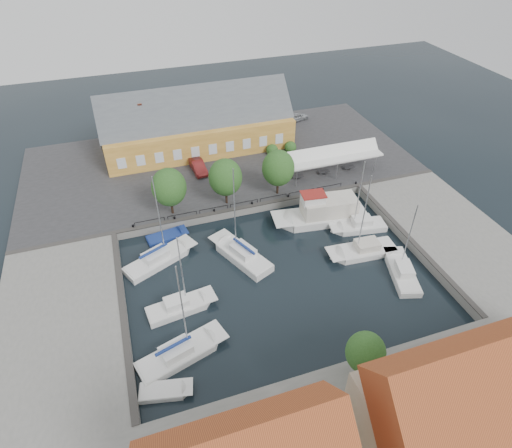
{
  "coord_description": "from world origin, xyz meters",
  "views": [
    {
      "loc": [
        -12.68,
        -31.97,
        33.14
      ],
      "look_at": [
        0.0,
        6.0,
        1.5
      ],
      "focal_mm": 30.0,
      "sensor_mm": 36.0,
      "label": 1
    }
  ],
  "objects_px": {
    "tent_canopy": "(332,156)",
    "east_boat_a": "(359,227)",
    "east_boat_b": "(363,251)",
    "west_boat_d": "(181,354)",
    "center_sailboat": "(241,256)",
    "trawler": "(324,214)",
    "car_silver": "(297,117)",
    "car_red": "(198,166)",
    "west_boat_c": "(180,308)",
    "warehouse": "(194,126)",
    "launch_sw": "(165,392)",
    "launch_nw": "(167,238)",
    "east_boat_c": "(402,273)",
    "west_boat_a": "(160,260)"
  },
  "relations": [
    {
      "from": "tent_canopy",
      "to": "east_boat_a",
      "type": "relative_size",
      "value": 1.38
    },
    {
      "from": "east_boat_b",
      "to": "west_boat_d",
      "type": "distance_m",
      "value": 23.53
    },
    {
      "from": "center_sailboat",
      "to": "trawler",
      "type": "bearing_deg",
      "value": 16.41
    },
    {
      "from": "car_silver",
      "to": "west_boat_d",
      "type": "xyz_separation_m",
      "value": [
        -28.06,
        -40.32,
        -1.45
      ]
    },
    {
      "from": "center_sailboat",
      "to": "east_boat_a",
      "type": "xyz_separation_m",
      "value": [
        15.24,
        0.52,
        -0.1
      ]
    },
    {
      "from": "tent_canopy",
      "to": "car_red",
      "type": "height_order",
      "value": "tent_canopy"
    },
    {
      "from": "car_silver",
      "to": "west_boat_c",
      "type": "xyz_separation_m",
      "value": [
        -27.1,
        -34.91,
        -1.46
      ]
    },
    {
      "from": "east_boat_b",
      "to": "west_boat_c",
      "type": "relative_size",
      "value": 1.15
    },
    {
      "from": "car_silver",
      "to": "center_sailboat",
      "type": "xyz_separation_m",
      "value": [
        -19.13,
        -29.66,
        -1.36
      ]
    },
    {
      "from": "warehouse",
      "to": "car_red",
      "type": "height_order",
      "value": "warehouse"
    },
    {
      "from": "car_red",
      "to": "west_boat_d",
      "type": "height_order",
      "value": "west_boat_d"
    },
    {
      "from": "east_boat_a",
      "to": "launch_sw",
      "type": "distance_m",
      "value": 29.69
    },
    {
      "from": "east_boat_b",
      "to": "launch_nw",
      "type": "bearing_deg",
      "value": 154.89
    },
    {
      "from": "east_boat_b",
      "to": "west_boat_d",
      "type": "xyz_separation_m",
      "value": [
        -22.45,
        -7.03,
        0.01
      ]
    },
    {
      "from": "car_silver",
      "to": "trawler",
      "type": "bearing_deg",
      "value": 152.71
    },
    {
      "from": "center_sailboat",
      "to": "east_boat_c",
      "type": "distance_m",
      "value": 17.66
    },
    {
      "from": "west_boat_d",
      "to": "east_boat_c",
      "type": "bearing_deg",
      "value": 5.98
    },
    {
      "from": "center_sailboat",
      "to": "east_boat_a",
      "type": "height_order",
      "value": "center_sailboat"
    },
    {
      "from": "warehouse",
      "to": "car_silver",
      "type": "xyz_separation_m",
      "value": [
        18.77,
        3.69,
        -2.71
      ]
    },
    {
      "from": "warehouse",
      "to": "east_boat_a",
      "type": "bearing_deg",
      "value": -59.68
    },
    {
      "from": "car_red",
      "to": "launch_nw",
      "type": "xyz_separation_m",
      "value": [
        -6.65,
        -12.26,
        -1.7
      ]
    },
    {
      "from": "east_boat_a",
      "to": "warehouse",
      "type": "bearing_deg",
      "value": 120.32
    },
    {
      "from": "car_silver",
      "to": "car_red",
      "type": "height_order",
      "value": "car_red"
    },
    {
      "from": "west_boat_a",
      "to": "west_boat_d",
      "type": "distance_m",
      "value": 13.01
    },
    {
      "from": "west_boat_a",
      "to": "launch_nw",
      "type": "xyz_separation_m",
      "value": [
        1.42,
        3.86,
        -0.18
      ]
    },
    {
      "from": "tent_canopy",
      "to": "west_boat_d",
      "type": "height_order",
      "value": "west_boat_d"
    },
    {
      "from": "car_silver",
      "to": "east_boat_a",
      "type": "distance_m",
      "value": 29.44
    },
    {
      "from": "launch_nw",
      "to": "center_sailboat",
      "type": "bearing_deg",
      "value": -39.79
    },
    {
      "from": "east_boat_a",
      "to": "west_boat_c",
      "type": "distance_m",
      "value": 23.91
    },
    {
      "from": "west_boat_a",
      "to": "west_boat_d",
      "type": "height_order",
      "value": "west_boat_a"
    },
    {
      "from": "center_sailboat",
      "to": "east_boat_b",
      "type": "relative_size",
      "value": 1.07
    },
    {
      "from": "warehouse",
      "to": "launch_nw",
      "type": "xyz_separation_m",
      "value": [
        -7.82,
        -19.76,
        -4.34
      ]
    },
    {
      "from": "east_boat_a",
      "to": "launch_nw",
      "type": "xyz_separation_m",
      "value": [
        -22.7,
        5.69,
        -0.17
      ]
    },
    {
      "from": "east_boat_c",
      "to": "trawler",
      "type": "bearing_deg",
      "value": 108.36
    },
    {
      "from": "trawler",
      "to": "west_boat_c",
      "type": "distance_m",
      "value": 21.69
    },
    {
      "from": "trawler",
      "to": "launch_nw",
      "type": "distance_m",
      "value": 19.54
    },
    {
      "from": "center_sailboat",
      "to": "west_boat_d",
      "type": "bearing_deg",
      "value": -129.93
    },
    {
      "from": "trawler",
      "to": "east_boat_c",
      "type": "bearing_deg",
      "value": -71.64
    },
    {
      "from": "trawler",
      "to": "west_boat_d",
      "type": "distance_m",
      "value": 25.16
    },
    {
      "from": "east_boat_a",
      "to": "west_boat_a",
      "type": "relative_size",
      "value": 0.89
    },
    {
      "from": "trawler",
      "to": "launch_nw",
      "type": "relative_size",
      "value": 2.42
    },
    {
      "from": "tent_canopy",
      "to": "west_boat_a",
      "type": "distance_m",
      "value": 27.83
    },
    {
      "from": "trawler",
      "to": "east_boat_a",
      "type": "relative_size",
      "value": 1.22
    },
    {
      "from": "car_silver",
      "to": "warehouse",
      "type": "bearing_deg",
      "value": 89.36
    },
    {
      "from": "car_red",
      "to": "west_boat_c",
      "type": "xyz_separation_m",
      "value": [
        -7.16,
        -23.72,
        -1.53
      ]
    },
    {
      "from": "west_boat_c",
      "to": "launch_sw",
      "type": "bearing_deg",
      "value": -108.48
    },
    {
      "from": "car_red",
      "to": "center_sailboat",
      "type": "relative_size",
      "value": 0.4
    },
    {
      "from": "west_boat_d",
      "to": "west_boat_c",
      "type": "bearing_deg",
      "value": 79.97
    },
    {
      "from": "warehouse",
      "to": "car_silver",
      "type": "height_order",
      "value": "warehouse"
    },
    {
      "from": "car_silver",
      "to": "east_boat_c",
      "type": "height_order",
      "value": "east_boat_c"
    }
  ]
}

